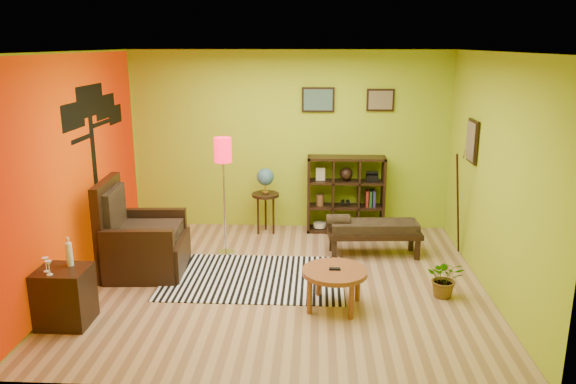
{
  "coord_description": "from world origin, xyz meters",
  "views": [
    {
      "loc": [
        0.43,
        -6.47,
        2.9
      ],
      "look_at": [
        0.08,
        0.44,
        1.05
      ],
      "focal_mm": 35.0,
      "sensor_mm": 36.0,
      "label": 1
    }
  ],
  "objects_px": {
    "side_cabinet": "(65,296)",
    "globe_table": "(265,184)",
    "potted_plant": "(445,282)",
    "floor_lamp": "(223,161)",
    "coffee_table": "(335,275)",
    "bench": "(372,229)",
    "cube_shelf": "(347,194)",
    "armchair": "(140,244)"
  },
  "relations": [
    {
      "from": "coffee_table",
      "to": "globe_table",
      "type": "xyz_separation_m",
      "value": [
        -1.0,
        2.53,
        0.4
      ]
    },
    {
      "from": "armchair",
      "to": "bench",
      "type": "bearing_deg",
      "value": 13.33
    },
    {
      "from": "floor_lamp",
      "to": "globe_table",
      "type": "xyz_separation_m",
      "value": [
        0.49,
        0.94,
        -0.56
      ]
    },
    {
      "from": "globe_table",
      "to": "potted_plant",
      "type": "height_order",
      "value": "globe_table"
    },
    {
      "from": "coffee_table",
      "to": "potted_plant",
      "type": "xyz_separation_m",
      "value": [
        1.31,
        0.33,
        -0.21
      ]
    },
    {
      "from": "side_cabinet",
      "to": "armchair",
      "type": "bearing_deg",
      "value": 76.03
    },
    {
      "from": "cube_shelf",
      "to": "potted_plant",
      "type": "bearing_deg",
      "value": -65.94
    },
    {
      "from": "floor_lamp",
      "to": "potted_plant",
      "type": "xyz_separation_m",
      "value": [
        2.79,
        -1.26,
        -1.16
      ]
    },
    {
      "from": "side_cabinet",
      "to": "bench",
      "type": "relative_size",
      "value": 0.7
    },
    {
      "from": "side_cabinet",
      "to": "floor_lamp",
      "type": "height_order",
      "value": "floor_lamp"
    },
    {
      "from": "coffee_table",
      "to": "cube_shelf",
      "type": "bearing_deg",
      "value": 84.43
    },
    {
      "from": "coffee_table",
      "to": "potted_plant",
      "type": "bearing_deg",
      "value": 14.36
    },
    {
      "from": "armchair",
      "to": "cube_shelf",
      "type": "relative_size",
      "value": 1.02
    },
    {
      "from": "armchair",
      "to": "potted_plant",
      "type": "distance_m",
      "value": 3.85
    },
    {
      "from": "floor_lamp",
      "to": "potted_plant",
      "type": "relative_size",
      "value": 3.55
    },
    {
      "from": "side_cabinet",
      "to": "globe_table",
      "type": "distance_m",
      "value": 3.61
    },
    {
      "from": "bench",
      "to": "floor_lamp",
      "type": "bearing_deg",
      "value": -178.81
    },
    {
      "from": "side_cabinet",
      "to": "potted_plant",
      "type": "distance_m",
      "value": 4.25
    },
    {
      "from": "side_cabinet",
      "to": "potted_plant",
      "type": "relative_size",
      "value": 2.0
    },
    {
      "from": "floor_lamp",
      "to": "globe_table",
      "type": "distance_m",
      "value": 1.2
    },
    {
      "from": "side_cabinet",
      "to": "cube_shelf",
      "type": "bearing_deg",
      "value": 45.82
    },
    {
      "from": "potted_plant",
      "to": "coffee_table",
      "type": "bearing_deg",
      "value": -165.64
    },
    {
      "from": "coffee_table",
      "to": "side_cabinet",
      "type": "distance_m",
      "value": 2.9
    },
    {
      "from": "side_cabinet",
      "to": "cube_shelf",
      "type": "relative_size",
      "value": 0.78
    },
    {
      "from": "potted_plant",
      "to": "side_cabinet",
      "type": "bearing_deg",
      "value": -168.25
    },
    {
      "from": "coffee_table",
      "to": "armchair",
      "type": "height_order",
      "value": "armchair"
    },
    {
      "from": "coffee_table",
      "to": "side_cabinet",
      "type": "bearing_deg",
      "value": -169.46
    },
    {
      "from": "cube_shelf",
      "to": "potted_plant",
      "type": "height_order",
      "value": "cube_shelf"
    },
    {
      "from": "coffee_table",
      "to": "cube_shelf",
      "type": "distance_m",
      "value": 2.7
    },
    {
      "from": "floor_lamp",
      "to": "cube_shelf",
      "type": "relative_size",
      "value": 1.38
    },
    {
      "from": "potted_plant",
      "to": "floor_lamp",
      "type": "bearing_deg",
      "value": 155.75
    },
    {
      "from": "armchair",
      "to": "potted_plant",
      "type": "bearing_deg",
      "value": -8.61
    },
    {
      "from": "coffee_table",
      "to": "cube_shelf",
      "type": "xyz_separation_m",
      "value": [
        0.26,
        2.67,
        0.21
      ]
    },
    {
      "from": "coffee_table",
      "to": "globe_table",
      "type": "distance_m",
      "value": 2.75
    },
    {
      "from": "side_cabinet",
      "to": "cube_shelf",
      "type": "height_order",
      "value": "cube_shelf"
    },
    {
      "from": "coffee_table",
      "to": "floor_lamp",
      "type": "bearing_deg",
      "value": 133.03
    },
    {
      "from": "side_cabinet",
      "to": "globe_table",
      "type": "xyz_separation_m",
      "value": [
        1.85,
        3.06,
        0.47
      ]
    },
    {
      "from": "floor_lamp",
      "to": "globe_table",
      "type": "height_order",
      "value": "floor_lamp"
    },
    {
      "from": "coffee_table",
      "to": "cube_shelf",
      "type": "relative_size",
      "value": 0.61
    },
    {
      "from": "bench",
      "to": "coffee_table",
      "type": "bearing_deg",
      "value": -109.0
    },
    {
      "from": "floor_lamp",
      "to": "potted_plant",
      "type": "height_order",
      "value": "floor_lamp"
    },
    {
      "from": "armchair",
      "to": "bench",
      "type": "distance_m",
      "value": 3.14
    }
  ]
}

